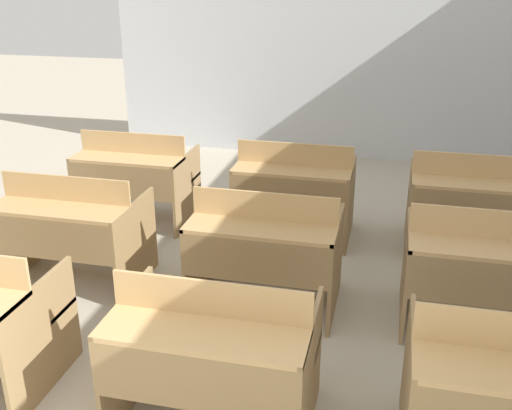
# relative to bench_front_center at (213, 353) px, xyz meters

# --- Properties ---
(wall_back) EXTENTS (5.85, 0.06, 3.15)m
(wall_back) POSITION_rel_bench_front_center_xyz_m (-0.06, 5.44, 1.09)
(wall_back) COLOR silver
(wall_back) RESTS_ON ground_plane
(bench_front_center) EXTENTS (1.10, 0.79, 0.94)m
(bench_front_center) POSITION_rel_bench_front_center_xyz_m (0.00, 0.00, 0.00)
(bench_front_center) COLOR olive
(bench_front_center) RESTS_ON ground_plane
(bench_second_left) EXTENTS (1.10, 0.79, 0.94)m
(bench_second_left) POSITION_rel_bench_front_center_xyz_m (-1.62, 1.35, 0.00)
(bench_second_left) COLOR olive
(bench_second_left) RESTS_ON ground_plane
(bench_second_center) EXTENTS (1.10, 0.79, 0.94)m
(bench_second_center) POSITION_rel_bench_front_center_xyz_m (-0.00, 1.35, 0.00)
(bench_second_center) COLOR olive
(bench_second_center) RESTS_ON ground_plane
(bench_second_right) EXTENTS (1.10, 0.79, 0.94)m
(bench_second_right) POSITION_rel_bench_front_center_xyz_m (1.58, 1.38, 0.00)
(bench_second_right) COLOR #987A50
(bench_second_right) RESTS_ON ground_plane
(bench_third_left) EXTENTS (1.10, 0.79, 0.94)m
(bench_third_left) POSITION_rel_bench_front_center_xyz_m (-1.65, 2.68, 0.00)
(bench_third_left) COLOR #96784E
(bench_third_left) RESTS_ON ground_plane
(bench_third_center) EXTENTS (1.10, 0.79, 0.94)m
(bench_third_center) POSITION_rel_bench_front_center_xyz_m (-0.01, 2.69, 0.00)
(bench_third_center) COLOR olive
(bench_third_center) RESTS_ON ground_plane
(bench_third_right) EXTENTS (1.10, 0.79, 0.94)m
(bench_third_right) POSITION_rel_bench_front_center_xyz_m (1.61, 2.70, 0.00)
(bench_third_right) COLOR #97784E
(bench_third_right) RESTS_ON ground_plane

